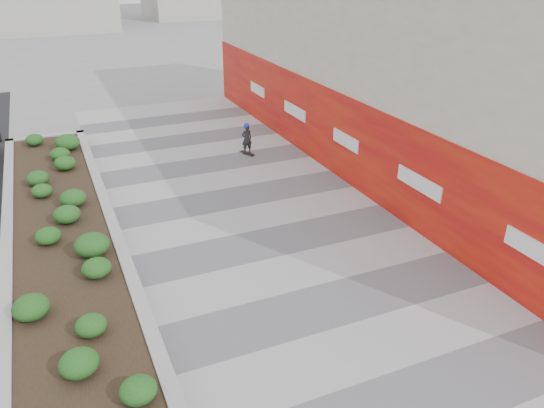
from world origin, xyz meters
The scene contains 6 objects.
ground centered at (0.00, 0.00, 0.00)m, with size 160.00×160.00×0.00m, color gray.
walkway centered at (0.00, 3.00, 0.01)m, with size 8.00×36.00×0.01m, color #A8A8AD.
building centered at (6.98, 8.98, 3.98)m, with size 6.04×24.08×8.00m.
planter centered at (-5.50, 7.00, 0.42)m, with size 3.00×18.00×0.90m.
manhole_cover centered at (0.50, 3.00, 0.00)m, with size 0.44×0.44×0.01m, color #595654.
skateboarder centered at (1.78, 11.85, 0.67)m, with size 0.44×0.74×1.31m.
Camera 1 is at (-5.31, -6.85, 7.41)m, focal length 35.00 mm.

